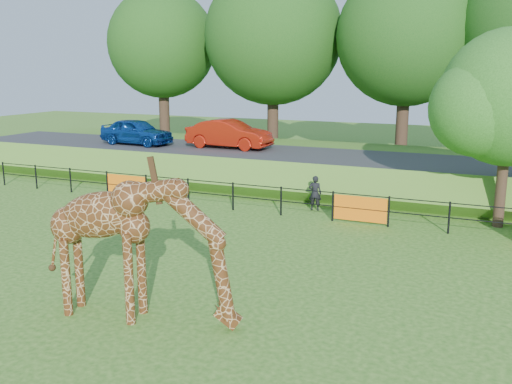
% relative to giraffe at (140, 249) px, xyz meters
% --- Properties ---
extents(ground, '(90.00, 90.00, 0.00)m').
position_rel_giraffe_xyz_m(ground, '(-0.45, 1.62, -1.62)').
color(ground, '#2D6419').
rests_on(ground, ground).
extents(giraffe, '(4.60, 1.46, 3.24)m').
position_rel_giraffe_xyz_m(giraffe, '(0.00, 0.00, 0.00)').
color(giraffe, '#512A10').
rests_on(giraffe, ground).
extents(perimeter_fence, '(28.07, 0.10, 1.10)m').
position_rel_giraffe_xyz_m(perimeter_fence, '(-0.45, 9.62, -1.07)').
color(perimeter_fence, black).
rests_on(perimeter_fence, ground).
extents(embankment, '(40.00, 9.00, 1.30)m').
position_rel_giraffe_xyz_m(embankment, '(-0.45, 17.12, -0.97)').
color(embankment, '#2D6419').
rests_on(embankment, ground).
extents(road, '(40.00, 5.00, 0.12)m').
position_rel_giraffe_xyz_m(road, '(-0.45, 15.62, -0.26)').
color(road, '#2F2F31').
rests_on(road, embankment).
extents(car_blue, '(4.16, 1.96, 1.38)m').
position_rel_giraffe_xyz_m(car_blue, '(-10.88, 15.31, 0.49)').
color(car_blue, '#1345A0').
rests_on(car_blue, road).
extents(car_red, '(4.42, 1.68, 1.44)m').
position_rel_giraffe_xyz_m(car_red, '(-5.77, 16.04, 0.52)').
color(car_red, red).
rests_on(car_red, road).
extents(visitor, '(0.54, 0.40, 1.37)m').
position_rel_giraffe_xyz_m(visitor, '(0.48, 10.86, -0.93)').
color(visitor, black).
rests_on(visitor, ground).
extents(tree_east, '(5.40, 4.71, 6.76)m').
position_rel_giraffe_xyz_m(tree_east, '(7.15, 11.25, 2.66)').
color(tree_east, '#372318').
rests_on(tree_east, ground).
extents(bg_tree_line, '(37.30, 8.80, 11.82)m').
position_rel_giraffe_xyz_m(bg_tree_line, '(1.44, 23.62, 5.57)').
color(bg_tree_line, '#372318').
rests_on(bg_tree_line, ground).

